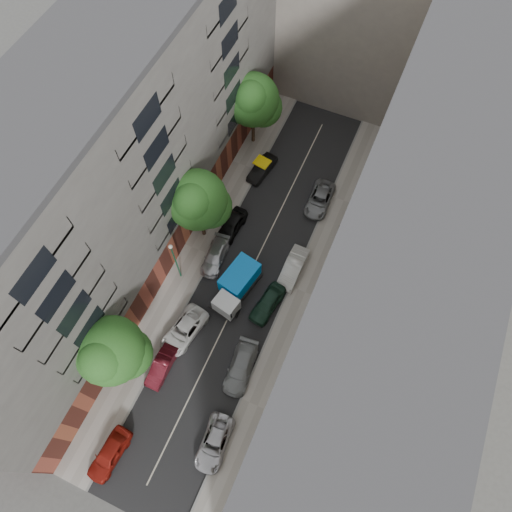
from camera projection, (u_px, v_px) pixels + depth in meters
The scene contains 24 objects.
ground at pixel (251, 271), 43.14m from camera, with size 120.00×120.00×0.00m, color #4C4C49.
road_surface at pixel (251, 271), 43.13m from camera, with size 8.00×44.00×0.02m, color black.
sidewalk_left at pixel (199, 250), 44.06m from camera, with size 3.00×44.00×0.15m, color gray.
sidewalk_right at pixel (305, 293), 42.09m from camera, with size 3.00×44.00×0.15m, color gray.
building_left at pixel (123, 168), 36.16m from camera, with size 8.00×44.00×20.00m, color #514F4B.
building_right at pixel (391, 269), 32.22m from camera, with size 8.00×44.00×20.00m, color #C2B297.
building_endcap at pixel (361, 6), 46.52m from camera, with size 18.00×12.00×18.00m, color slate.
tarp_truck at pixel (236, 286), 40.97m from camera, with size 3.21×5.87×2.54m.
car_left_0 at pixel (109, 454), 35.37m from camera, with size 1.73×4.30×1.47m, color maroon.
car_left_1 at pixel (161, 367), 38.49m from camera, with size 1.36×3.89×1.28m, color #4C0F17.
car_left_2 at pixel (184, 330), 39.87m from camera, with size 2.25×4.89×1.36m, color silver.
car_left_3 at pixel (215, 256), 43.13m from camera, with size 1.79×4.41×1.28m, color #BCBDC2.
car_left_4 at pixel (231, 226), 44.51m from camera, with size 1.75×4.34×1.48m, color black.
car_left_5 at pixel (262, 168), 47.68m from camera, with size 1.41×4.05×1.34m, color black.
car_right_0 at pixel (214, 443), 35.82m from camera, with size 2.11×4.58×1.27m, color #B2B2B6.
car_right_1 at pixel (241, 368), 38.38m from camera, with size 1.98×4.88×1.42m, color gray.
car_right_2 at pixel (268, 303), 40.93m from camera, with size 1.73×4.29×1.46m, color #142E21.
car_right_3 at pixel (293, 268), 42.48m from camera, with size 1.60×4.58×1.51m, color silver.
car_right_4 at pixel (320, 199), 45.97m from camera, with size 2.20×4.76×1.32m, color slate.
tree_near at pixel (111, 353), 33.85m from camera, with size 5.51×5.27×8.51m.
tree_mid at pixel (198, 202), 39.59m from camera, with size 5.66×5.44×8.76m.
tree_far at pixel (253, 102), 44.82m from camera, with size 5.54×5.30×8.69m.
lamp_post at pixel (175, 258), 39.41m from camera, with size 0.36×0.36×6.04m.
pedestrian at pixel (342, 228), 44.01m from camera, with size 0.67×0.44×1.85m, color black.
Camera 1 is at (7.64, -16.24, 39.26)m, focal length 32.00 mm.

